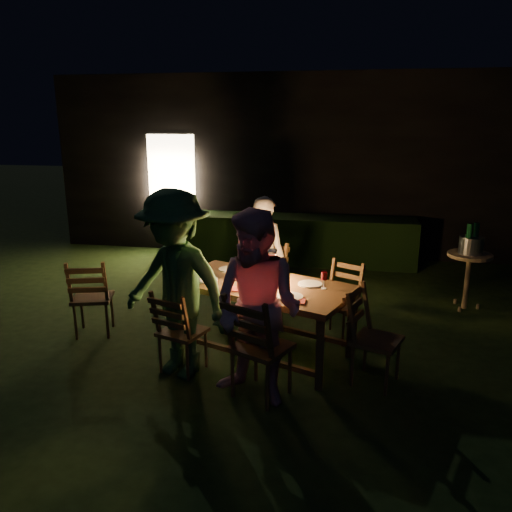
% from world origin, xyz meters
% --- Properties ---
extents(garden_envelope, '(40.00, 40.00, 3.20)m').
position_xyz_m(garden_envelope, '(-0.01, 6.15, 1.58)').
color(garden_envelope, black).
rests_on(garden_envelope, ground).
extents(dining_table, '(2.07, 1.53, 0.77)m').
position_xyz_m(dining_table, '(-0.41, 0.16, 0.70)').
color(dining_table, '#54341C').
rests_on(dining_table, ground).
extents(chair_near_left, '(0.51, 0.53, 0.90)m').
position_xyz_m(chair_near_left, '(-1.11, -0.40, 0.27)').
color(chair_near_left, '#54341C').
rests_on(chair_near_left, ground).
extents(chair_near_right, '(0.63, 0.64, 1.03)m').
position_xyz_m(chair_near_right, '(-0.27, -0.73, 0.31)').
color(chair_near_right, '#54341C').
rests_on(chair_near_right, ground).
extents(chair_far_left, '(0.61, 0.63, 1.00)m').
position_xyz_m(chair_far_left, '(-0.55, 1.04, 0.30)').
color(chair_far_left, '#54341C').
rests_on(chair_far_left, ground).
extents(chair_far_right, '(0.55, 0.56, 0.90)m').
position_xyz_m(chair_far_right, '(0.38, 0.67, 0.27)').
color(chair_far_right, '#54341C').
rests_on(chair_far_right, ground).
extents(chair_end, '(0.58, 0.56, 0.95)m').
position_xyz_m(chair_end, '(0.74, -0.29, 0.29)').
color(chair_end, '#54341C').
rests_on(chair_end, ground).
extents(chair_spare, '(0.54, 0.56, 0.96)m').
position_xyz_m(chair_spare, '(-2.39, 0.26, 0.29)').
color(chair_spare, '#54341C').
rests_on(chair_spare, ground).
extents(person_house_side, '(0.66, 0.55, 1.55)m').
position_xyz_m(person_house_side, '(-0.54, 1.08, 0.77)').
color(person_house_side, '#C1B0A4').
rests_on(person_house_side, ground).
extents(person_opp_right, '(1.01, 0.91, 1.71)m').
position_xyz_m(person_opp_right, '(-0.29, -0.77, 0.86)').
color(person_opp_right, pink).
rests_on(person_opp_right, ground).
extents(person_opp_left, '(1.34, 1.05, 1.82)m').
position_xyz_m(person_opp_left, '(-1.13, -0.45, 0.91)').
color(person_opp_left, '#2D5B31').
rests_on(person_opp_left, ground).
extents(lantern, '(0.16, 0.16, 0.35)m').
position_xyz_m(lantern, '(-0.35, 0.18, 0.93)').
color(lantern, white).
rests_on(lantern, dining_table).
extents(plate_far_left, '(0.25, 0.25, 0.01)m').
position_xyz_m(plate_far_left, '(-0.85, 0.56, 0.78)').
color(plate_far_left, white).
rests_on(plate_far_left, dining_table).
extents(plate_near_left, '(0.25, 0.25, 0.01)m').
position_xyz_m(plate_near_left, '(-1.00, 0.15, 0.78)').
color(plate_near_left, white).
rests_on(plate_near_left, dining_table).
extents(plate_far_right, '(0.25, 0.25, 0.01)m').
position_xyz_m(plate_far_right, '(0.09, 0.20, 0.78)').
color(plate_far_right, white).
rests_on(plate_far_right, dining_table).
extents(plate_near_right, '(0.25, 0.25, 0.01)m').
position_xyz_m(plate_near_right, '(-0.07, -0.21, 0.78)').
color(plate_near_right, white).
rests_on(plate_near_right, dining_table).
extents(wineglass_a, '(0.06, 0.06, 0.18)m').
position_xyz_m(wineglass_a, '(-0.59, 0.52, 0.86)').
color(wineglass_a, '#59070F').
rests_on(wineglass_a, dining_table).
extents(wineglass_b, '(0.06, 0.06, 0.18)m').
position_xyz_m(wineglass_b, '(-1.13, 0.30, 0.86)').
color(wineglass_b, '#59070F').
rests_on(wineglass_b, dining_table).
extents(wineglass_c, '(0.06, 0.06, 0.18)m').
position_xyz_m(wineglass_c, '(-0.23, -0.21, 0.86)').
color(wineglass_c, '#59070F').
rests_on(wineglass_c, dining_table).
extents(wineglass_d, '(0.06, 0.06, 0.18)m').
position_xyz_m(wineglass_d, '(0.23, 0.10, 0.86)').
color(wineglass_d, '#59070F').
rests_on(wineglass_d, dining_table).
extents(wineglass_e, '(0.06, 0.06, 0.18)m').
position_xyz_m(wineglass_e, '(-0.61, -0.09, 0.86)').
color(wineglass_e, silver).
rests_on(wineglass_e, dining_table).
extents(bottle_table, '(0.07, 0.07, 0.28)m').
position_xyz_m(bottle_table, '(-0.64, 0.25, 0.91)').
color(bottle_table, '#0F471E').
rests_on(bottle_table, dining_table).
extents(napkin_left, '(0.18, 0.14, 0.01)m').
position_xyz_m(napkin_left, '(-0.67, -0.09, 0.78)').
color(napkin_left, red).
rests_on(napkin_left, dining_table).
extents(napkin_right, '(0.18, 0.14, 0.01)m').
position_xyz_m(napkin_right, '(-0.01, -0.32, 0.78)').
color(napkin_right, red).
rests_on(napkin_right, dining_table).
extents(phone, '(0.14, 0.07, 0.01)m').
position_xyz_m(phone, '(-1.10, 0.10, 0.78)').
color(phone, black).
rests_on(phone, dining_table).
extents(side_table, '(0.56, 0.56, 0.75)m').
position_xyz_m(side_table, '(2.01, 1.90, 0.66)').
color(side_table, olive).
rests_on(side_table, ground).
extents(ice_bucket, '(0.30, 0.30, 0.22)m').
position_xyz_m(ice_bucket, '(2.01, 1.90, 0.86)').
color(ice_bucket, '#A5A8AD').
rests_on(ice_bucket, side_table).
extents(bottle_bucket_a, '(0.07, 0.07, 0.32)m').
position_xyz_m(bottle_bucket_a, '(1.96, 1.86, 0.91)').
color(bottle_bucket_a, '#0F471E').
rests_on(bottle_bucket_a, side_table).
extents(bottle_bucket_b, '(0.07, 0.07, 0.32)m').
position_xyz_m(bottle_bucket_b, '(2.06, 1.94, 0.91)').
color(bottle_bucket_b, '#0F471E').
rests_on(bottle_bucket_b, side_table).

